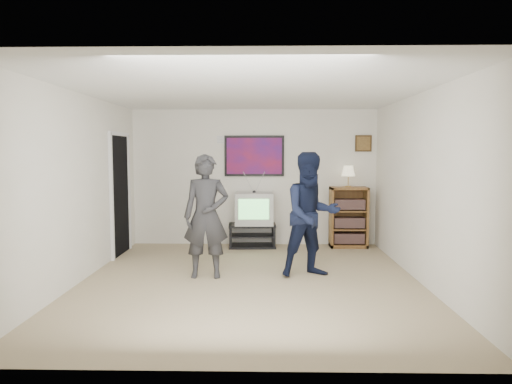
{
  "coord_description": "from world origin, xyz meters",
  "views": [
    {
      "loc": [
        0.2,
        -5.94,
        1.72
      ],
      "look_at": [
        0.07,
        0.56,
        1.15
      ],
      "focal_mm": 32.0,
      "sensor_mm": 36.0,
      "label": 1
    }
  ],
  "objects_px": {
    "media_stand": "(252,235)",
    "bookshelf": "(348,217)",
    "person_short": "(311,215)",
    "person_tall": "(206,216)",
    "crt_television": "(254,208)"
  },
  "relations": [
    {
      "from": "bookshelf",
      "to": "person_tall",
      "type": "relative_size",
      "value": 0.64
    },
    {
      "from": "media_stand",
      "to": "bookshelf",
      "type": "distance_m",
      "value": 1.78
    },
    {
      "from": "person_tall",
      "to": "person_short",
      "type": "relative_size",
      "value": 0.98
    },
    {
      "from": "media_stand",
      "to": "crt_television",
      "type": "distance_m",
      "value": 0.5
    },
    {
      "from": "crt_television",
      "to": "bookshelf",
      "type": "bearing_deg",
      "value": 0.28
    },
    {
      "from": "person_short",
      "to": "bookshelf",
      "type": "bearing_deg",
      "value": 49.46
    },
    {
      "from": "media_stand",
      "to": "person_short",
      "type": "xyz_separation_m",
      "value": [
        0.87,
        -1.93,
        0.65
      ]
    },
    {
      "from": "person_tall",
      "to": "person_short",
      "type": "xyz_separation_m",
      "value": [
        1.44,
        0.07,
        0.01
      ]
    },
    {
      "from": "media_stand",
      "to": "person_short",
      "type": "relative_size",
      "value": 0.5
    },
    {
      "from": "crt_television",
      "to": "person_tall",
      "type": "height_order",
      "value": "person_tall"
    },
    {
      "from": "media_stand",
      "to": "person_tall",
      "type": "bearing_deg",
      "value": -109.12
    },
    {
      "from": "bookshelf",
      "to": "person_short",
      "type": "distance_m",
      "value": 2.19
    },
    {
      "from": "crt_television",
      "to": "person_tall",
      "type": "distance_m",
      "value": 2.1
    },
    {
      "from": "bookshelf",
      "to": "person_tall",
      "type": "height_order",
      "value": "person_tall"
    },
    {
      "from": "person_short",
      "to": "person_tall",
      "type": "bearing_deg",
      "value": 166.26
    }
  ]
}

